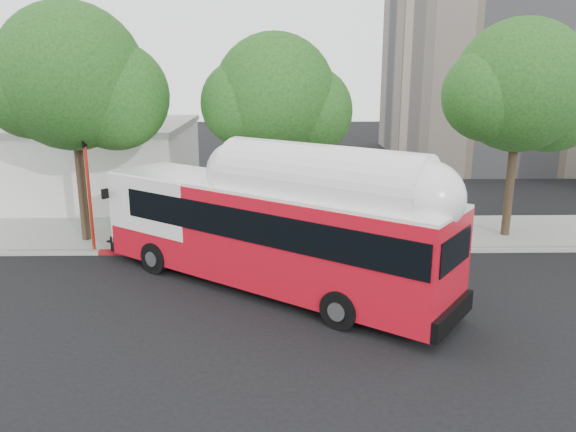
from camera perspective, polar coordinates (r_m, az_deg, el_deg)
ground at (r=18.86m, az=1.75°, el=-7.56°), size 120.00×120.00×0.00m
sidewalk at (r=24.96m, az=1.01°, el=-1.70°), size 60.00×5.00×0.15m
curb_strip at (r=22.49m, az=1.26°, el=-3.59°), size 60.00×0.30×0.15m
red_curb_segment at (r=22.56m, az=-6.39°, el=-3.61°), size 10.00×0.32×0.16m
street_tree_left at (r=24.20m, az=-19.98°, el=12.61°), size 6.67×5.80×9.74m
street_tree_mid at (r=23.50m, az=-0.36°, el=11.73°), size 5.75×5.00×8.62m
street_tree_right at (r=25.49m, az=23.33°, el=11.58°), size 6.21×5.40×9.18m
low_commercial_bldg at (r=34.39m, az=-23.59°, el=5.20°), size 16.20×10.20×4.25m
transit_bus at (r=18.46m, az=-1.96°, el=-1.89°), size 12.28×9.97×4.02m
signal_pole at (r=23.29m, az=-19.52°, el=1.89°), size 0.13×0.43×4.49m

